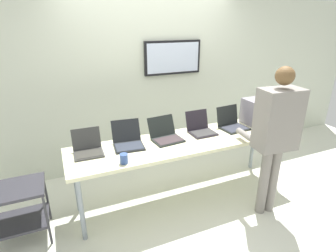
% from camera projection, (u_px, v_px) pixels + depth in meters
% --- Properties ---
extents(ground, '(8.00, 8.00, 0.04)m').
position_uv_depth(ground, '(184.00, 197.00, 3.50)').
color(ground, silver).
extents(back_wall, '(8.00, 0.11, 2.44)m').
position_uv_depth(back_wall, '(152.00, 84.00, 4.01)').
color(back_wall, beige).
rests_on(back_wall, ground).
extents(workbench, '(2.74, 0.70, 0.79)m').
position_uv_depth(workbench, '(185.00, 144.00, 3.22)').
color(workbench, beige).
rests_on(workbench, ground).
extents(equipment_box, '(0.34, 0.39, 0.34)m').
position_uv_depth(equipment_box, '(259.00, 112.00, 3.64)').
color(equipment_box, gray).
rests_on(equipment_box, workbench).
extents(laptop_station_0, '(0.31, 0.31, 0.24)m').
position_uv_depth(laptop_station_0, '(88.00, 148.00, 2.88)').
color(laptop_station_0, '#3B3B3A').
rests_on(laptop_station_0, workbench).
extents(laptop_station_1, '(0.36, 0.40, 0.25)m').
position_uv_depth(laptop_station_1, '(128.00, 140.00, 3.06)').
color(laptop_station_1, black).
rests_on(laptop_station_1, workbench).
extents(laptop_station_2, '(0.37, 0.38, 0.25)m').
position_uv_depth(laptop_station_2, '(166.00, 135.00, 3.21)').
color(laptop_station_2, black).
rests_on(laptop_station_2, workbench).
extents(laptop_station_3, '(0.31, 0.33, 0.26)m').
position_uv_depth(laptop_station_3, '(201.00, 128.00, 3.40)').
color(laptop_station_3, '#26212A').
rests_on(laptop_station_3, workbench).
extents(laptop_station_4, '(0.37, 0.35, 0.27)m').
position_uv_depth(laptop_station_4, '(232.00, 123.00, 3.55)').
color(laptop_station_4, black).
rests_on(laptop_station_4, workbench).
extents(person, '(0.47, 0.62, 1.71)m').
position_uv_depth(person, '(276.00, 130.00, 2.86)').
color(person, gray).
rests_on(person, ground).
extents(coffee_mug, '(0.08, 0.08, 0.10)m').
position_uv_depth(coffee_mug, '(124.00, 159.00, 2.67)').
color(coffee_mug, '#344F91').
rests_on(coffee_mug, workbench).
extents(storage_cart, '(0.56, 0.44, 0.61)m').
position_uv_depth(storage_cart, '(17.00, 206.00, 2.67)').
color(storage_cart, '#2E2D34').
rests_on(storage_cart, ground).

